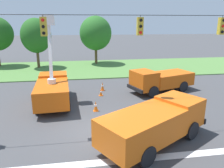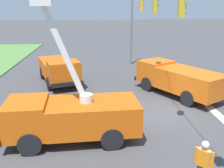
% 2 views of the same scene
% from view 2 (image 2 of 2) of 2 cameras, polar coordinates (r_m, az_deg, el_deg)
% --- Properties ---
extents(ground_plane, '(200.00, 200.00, 0.00)m').
position_cam_2_polar(ground_plane, '(15.64, 10.44, -6.16)').
color(ground_plane, '#424244').
extents(signal_gantry, '(26.20, 0.33, 7.20)m').
position_cam_2_polar(signal_gantry, '(14.52, 11.41, 10.75)').
color(signal_gantry, slate).
rests_on(signal_gantry, ground).
extents(utility_truck_bucket_lift, '(2.77, 6.20, 6.80)m').
position_cam_2_polar(utility_truck_bucket_lift, '(12.08, -8.90, -6.28)').
color(utility_truck_bucket_lift, '#D6560F').
rests_on(utility_truck_bucket_lift, ground).
extents(utility_truck_support_near, '(6.77, 5.37, 2.07)m').
position_cam_2_polar(utility_truck_support_near, '(18.56, 14.13, 1.20)').
color(utility_truck_support_near, orange).
rests_on(utility_truck_support_near, ground).
extents(utility_truck_support_far, '(6.46, 4.15, 2.11)m').
position_cam_2_polar(utility_truck_support_far, '(21.31, -11.49, 3.19)').
color(utility_truck_support_far, '#D6560F').
rests_on(utility_truck_support_far, ground).
extents(road_worker, '(0.48, 0.50, 1.77)m').
position_cam_2_polar(road_worker, '(9.67, 19.30, -15.67)').
color(road_worker, '#383842').
rests_on(road_worker, ground).
extents(traffic_cone_foreground_right, '(0.36, 0.36, 0.62)m').
position_cam_2_polar(traffic_cone_foreground_right, '(16.22, -12.38, -4.30)').
color(traffic_cone_foreground_right, orange).
rests_on(traffic_cone_foreground_right, ground).
extents(traffic_cone_mid_left, '(0.36, 0.36, 0.81)m').
position_cam_2_polar(traffic_cone_mid_left, '(16.75, -17.31, -3.61)').
color(traffic_cone_mid_left, orange).
rests_on(traffic_cone_mid_left, ground).
extents(traffic_cone_near_bucket, '(0.36, 0.36, 0.76)m').
position_cam_2_polar(traffic_cone_near_bucket, '(15.35, -0.21, -4.79)').
color(traffic_cone_near_bucket, orange).
rests_on(traffic_cone_near_bucket, ground).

